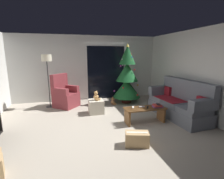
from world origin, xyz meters
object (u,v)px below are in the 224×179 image
Objects in this scene: book_stack at (157,106)px; ottoman at (96,107)px; remote_silver at (142,107)px; armchair at (65,95)px; teddy_bear_chestnut_by_tree at (113,101)px; cell_phone at (158,104)px; coffee_table at (145,113)px; remote_white at (133,107)px; floor_lamp at (47,63)px; christmas_tree at (127,77)px; couch at (179,104)px; cardboard_box_taped_mid_floor at (137,139)px; teddy_bear_honey at (96,96)px; remote_black at (148,107)px.

book_stack is 1.85m from ottoman.
remote_silver is 0.14× the size of armchair.
teddy_bear_chestnut_by_tree is at bearing 112.15° from book_stack.
cell_phone reaches higher than ottoman.
remote_white reaches higher than coffee_table.
ottoman is (1.44, -1.01, -1.30)m from floor_lamp.
book_stack is (0.64, -0.13, 0.03)m from remote_white.
remote_white is 0.65m from book_stack.
remote_white is 1.08× the size of cell_phone.
coffee_table is 0.51× the size of christmas_tree.
floor_lamp is at bearing 176.52° from christmas_tree.
remote_white is 3.20m from floor_lamp.
coffee_table is at bearing -43.78° from armchair.
coffee_table is 0.38m from book_stack.
floor_lamp is at bearing 171.60° from teddy_bear_chestnut_by_tree.
cell_phone is (-0.79, -0.19, 0.10)m from couch.
cell_phone is 1.43m from cardboard_box_taped_mid_floor.
cell_phone is 3.75m from floor_lamp.
teddy_bear_honey reaches higher than remote_silver.
couch reaches higher than teddy_bear_chestnut_by_tree.
book_stack reaches higher than remote_white.
christmas_tree is 1.72m from ottoman.
remote_black is 3.53m from floor_lamp.
cardboard_box_taped_mid_floor is at bearing 94.21° from remote_white.
teddy_bear_honey reaches higher than book_stack.
teddy_bear_chestnut_by_tree is (-0.33, 1.69, -0.30)m from remote_silver.
coffee_table is at bearing 168.15° from cell_phone.
remote_white is at bearing 90.55° from remote_silver.
remote_black is at bearing -16.42° from coffee_table.
armchair is (-2.00, 1.92, -0.02)m from remote_silver.
coffee_table is 0.17m from remote_silver.
teddy_bear_honey is (0.94, -0.92, 0.13)m from armchair.
floor_lamp is at bearing 144.90° from ottoman.
armchair is at bearing -10.51° from floor_lamp.
teddy_bear_honey is (1.45, -1.02, -0.97)m from floor_lamp.
remote_black is 1.08× the size of cell_phone.
remote_silver is at bearing 164.69° from book_stack.
book_stack reaches higher than ottoman.
cell_phone is at bearing -10.26° from coffee_table.
christmas_tree is at bearing 118.89° from remote_black.
cell_phone reaches higher than remote_silver.
remote_white is at bearing -162.31° from remote_black.
couch is at bearing -30.04° from armchair.
cell_phone reaches higher than remote_black.
remote_silver is 0.35× the size of ottoman.
remote_black is at bearing -172.40° from couch.
couch is at bearing -61.44° from christmas_tree.
remote_black is at bearing -75.33° from teddy_bear_chestnut_by_tree.
ottoman is (-1.07, 1.00, -0.22)m from remote_silver.
teddy_bear_honey is at bearing -35.15° from floor_lamp.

